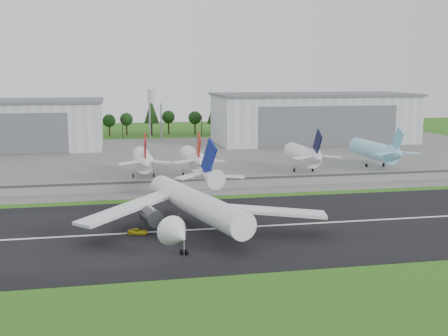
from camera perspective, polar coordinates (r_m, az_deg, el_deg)
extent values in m
plane|color=#2F6A19|center=(120.99, 2.25, -7.36)|extent=(600.00, 600.00, 0.00)
cube|color=black|center=(130.33, 1.22, -6.08)|extent=(320.00, 60.00, 0.10)
cube|color=white|center=(130.31, 1.22, -6.06)|extent=(220.00, 1.00, 0.02)
cube|color=slate|center=(236.73, -4.52, 0.99)|extent=(320.00, 150.00, 0.10)
cube|color=gray|center=(172.98, -1.99, -1.59)|extent=(240.00, 0.50, 3.50)
cube|color=#38383A|center=(172.45, -1.97, -1.20)|extent=(240.00, 0.12, 0.70)
cube|color=silver|center=(296.64, 8.99, 4.96)|extent=(100.00, 45.00, 24.00)
cube|color=#595B60|center=(295.92, 9.05, 7.39)|extent=(102.00, 47.00, 1.20)
cube|color=#595B60|center=(275.73, 10.60, 4.17)|extent=(70.00, 0.30, 19.68)
cylinder|color=#99999E|center=(296.23, -7.50, 4.60)|extent=(0.50, 0.50, 20.00)
cylinder|color=#99999E|center=(302.63, -6.44, 4.72)|extent=(0.50, 0.50, 20.00)
cylinder|color=silver|center=(298.58, -7.02, 7.24)|extent=(8.00, 8.00, 7.00)
cone|color=silver|center=(298.44, -7.04, 8.15)|extent=(8.40, 8.40, 2.40)
cylinder|color=white|center=(127.18, -2.85, -3.63)|extent=(17.79, 43.88, 5.80)
cone|color=white|center=(103.27, -4.72, -6.77)|extent=(7.24, 7.38, 5.80)
cone|color=white|center=(152.68, -1.52, -0.93)|extent=(7.79, 10.18, 5.51)
cube|color=navy|center=(151.31, -1.55, 1.01)|extent=(3.13, 9.30, 11.13)
cube|color=white|center=(124.31, 3.92, -4.33)|extent=(28.51, 11.14, 2.65)
cylinder|color=#333338|center=(123.46, 1.33, -5.17)|extent=(5.18, 6.34, 3.80)
cube|color=white|center=(151.64, 0.34, -0.85)|extent=(9.10, 3.49, 0.98)
cube|color=white|center=(128.32, -9.64, -4.00)|extent=(23.91, 23.43, 2.65)
cylinder|color=#333338|center=(126.03, -7.35, -4.94)|extent=(5.18, 6.34, 3.80)
cube|color=white|center=(152.75, -3.40, -0.79)|extent=(9.25, 7.70, 0.98)
cube|color=#99999E|center=(124.46, -3.08, -6.06)|extent=(17.94, 31.60, 3.20)
cylinder|color=black|center=(132.02, -4.60, -5.55)|extent=(0.80, 1.55, 1.50)
imported|color=gold|center=(126.24, -8.74, -6.40)|extent=(4.95, 3.63, 1.25)
cylinder|color=white|center=(194.96, -8.25, 0.87)|extent=(6.11, 24.00, 6.11)
cone|color=white|center=(179.52, -7.99, 0.45)|extent=(5.81, 7.00, 5.81)
cube|color=#AA0D17|center=(179.32, -8.04, 1.99)|extent=(0.45, 8.59, 10.02)
cylinder|color=#99999E|center=(193.59, -9.22, -0.59)|extent=(0.32, 0.32, 3.00)
cylinder|color=#99999E|center=(193.94, -7.16, -0.52)|extent=(0.32, 0.32, 3.00)
cylinder|color=black|center=(193.71, -9.22, -0.79)|extent=(0.40, 1.40, 1.40)
cylinder|color=white|center=(196.57, -3.26, 1.00)|extent=(6.00, 24.00, 6.00)
cone|color=white|center=(181.26, -2.58, 0.60)|extent=(5.70, 7.00, 5.70)
cube|color=#A61C0C|center=(181.06, -2.61, 2.13)|extent=(0.45, 8.59, 10.02)
cylinder|color=#99999E|center=(194.89, -4.18, -0.42)|extent=(0.32, 0.32, 3.00)
cylinder|color=#99999E|center=(195.85, -2.15, -0.35)|extent=(0.32, 0.32, 3.00)
cylinder|color=black|center=(195.01, -4.18, -0.62)|extent=(0.40, 1.40, 1.40)
cylinder|color=white|center=(205.97, 7.93, 1.36)|extent=(6.26, 24.00, 6.26)
cone|color=white|center=(191.42, 9.45, 1.00)|extent=(5.95, 7.00, 5.95)
cube|color=black|center=(191.24, 9.44, 2.44)|extent=(0.45, 8.59, 10.02)
cylinder|color=#99999E|center=(203.70, 7.15, -0.04)|extent=(0.32, 0.32, 3.00)
cylinder|color=#99999E|center=(205.99, 9.00, 0.03)|extent=(0.32, 0.32, 3.00)
cylinder|color=black|center=(203.81, 7.15, -0.23)|extent=(0.40, 1.40, 1.40)
cylinder|color=#8DD9F4|center=(222.18, 14.92, 1.76)|extent=(6.57, 30.00, 6.57)
cone|color=#8DD9F4|center=(205.77, 17.19, 1.34)|extent=(6.24, 7.00, 6.24)
cube|color=#67B3D3|center=(205.61, 17.19, 2.68)|extent=(0.45, 8.59, 10.02)
cylinder|color=#99999E|center=(219.56, 14.28, 0.44)|extent=(0.32, 0.32, 3.00)
cylinder|color=#99999E|center=(222.65, 15.91, 0.49)|extent=(0.32, 0.32, 3.00)
cylinder|color=black|center=(219.67, 14.27, 0.25)|extent=(0.40, 1.40, 1.40)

